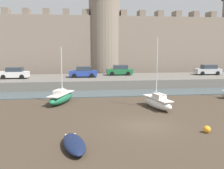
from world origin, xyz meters
The scene contains 13 objects.
ground_plane centered at (0.00, 0.00, 0.00)m, with size 160.00×160.00×0.00m, color #423528.
water_channel centered at (0.00, 13.60, 0.05)m, with size 80.00×4.50×0.10m, color #47565B.
quay_road centered at (0.00, 20.85, 0.66)m, with size 63.83×10.00×1.33m, color #666059.
castle centered at (0.00, 29.92, 6.85)m, with size 58.06×6.23×18.84m.
rowboat_midflat_right centered at (-5.21, -3.82, 0.30)m, with size 1.78×3.71×0.57m.
sailboat_foreground_centre centered at (-6.69, 8.73, 0.62)m, with size 3.05×5.15×5.86m.
sailboat_midflat_centre centered at (2.57, 5.26, 0.62)m, with size 2.25×4.84×6.75m.
mooring_buoy_near_shore centered at (3.80, -2.17, 0.25)m, with size 0.50×0.50×0.50m, color orange.
mooring_buoy_near_channel centered at (3.23, 9.72, 0.20)m, with size 0.39×0.39×0.39m, color orange.
car_quay_west centered at (-13.99, 20.35, 2.11)m, with size 4.15×1.98×1.62m.
car_quay_centre_west centered at (-4.13, 20.73, 2.11)m, with size 4.15×1.98×1.62m.
car_quay_centre_east centered at (1.74, 22.93, 2.11)m, with size 4.15×1.98×1.62m.
car_quay_east centered at (16.12, 21.63, 2.11)m, with size 4.15×1.98×1.62m.
Camera 1 is at (-4.89, -18.50, 5.86)m, focal length 42.00 mm.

